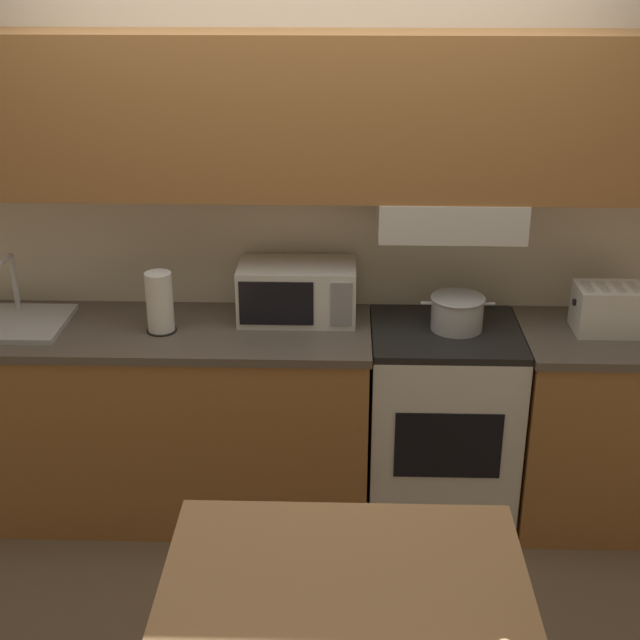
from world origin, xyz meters
name	(u,v)px	position (x,y,z in m)	size (l,w,h in m)	color
ground_plane	(313,470)	(0.00, 0.00, 0.00)	(16.00, 16.00, 0.00)	brown
wall_back	(315,173)	(0.01, -0.07, 1.50)	(5.58, 0.38, 2.55)	silver
lower_counter_main	(159,419)	(-0.67, -0.29, 0.44)	(1.86, 0.60, 0.89)	#A36B38
lower_counter_right_stub	(595,425)	(1.25, -0.29, 0.44)	(0.71, 0.60, 0.89)	#A36B38
stove_range	(441,422)	(0.58, -0.28, 0.44)	(0.63, 0.57, 0.89)	silver
cooking_pot	(457,312)	(0.62, -0.26, 0.96)	(0.31, 0.23, 0.14)	#B7BABF
microwave	(297,291)	(-0.06, -0.17, 1.01)	(0.50, 0.29, 0.25)	silver
toaster	(608,309)	(1.24, -0.27, 0.99)	(0.29, 0.20, 0.20)	silver
sink_basin	(7,322)	(-1.29, -0.29, 0.90)	(0.50, 0.39, 0.28)	#B7BABF
paper_towel_roll	(160,303)	(-0.62, -0.33, 1.01)	(0.13, 0.13, 0.26)	black
dining_table	(345,608)	(0.16, -1.70, 0.63)	(1.05, 0.75, 0.73)	tan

